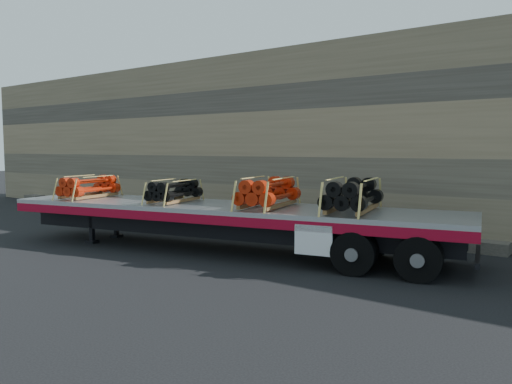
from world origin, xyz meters
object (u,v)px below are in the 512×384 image
trailer (223,228)px  bundle_front (89,187)px  bundle_midfront (174,192)px  bundle_midrear (268,193)px  bundle_rear (353,196)px

trailer → bundle_front: size_ratio=6.98×
bundle_midfront → bundle_midrear: size_ratio=0.82×
bundle_front → bundle_rear: (8.98, 1.90, 0.06)m
trailer → bundle_rear: (3.86, 0.81, 1.14)m
bundle_midrear → bundle_front: bearing=-180.0°
bundle_front → bundle_midfront: bearing=0.0°
bundle_midrear → bundle_rear: 2.46m
bundle_front → bundle_midfront: 3.49m
bundle_midfront → bundle_midrear: bearing=0.0°
trailer → bundle_midrear: bundle_midrear is taller
bundle_front → bundle_rear: bearing=0.0°
bundle_midfront → bundle_midrear: (3.16, 0.67, 0.07)m
trailer → bundle_front: bundle_front is taller
bundle_midfront → bundle_midrear: bundle_midrear is taller
bundle_rear → bundle_midrear: bearing=-180.0°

